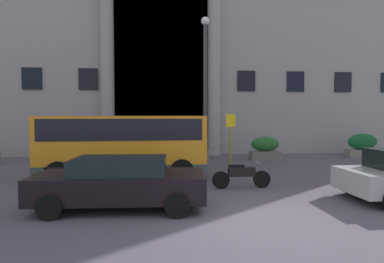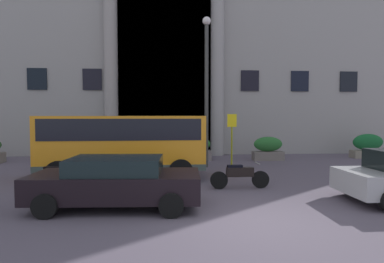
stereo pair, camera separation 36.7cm
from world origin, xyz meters
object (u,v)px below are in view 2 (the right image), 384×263
at_px(motorcycle_far_end, 56,178).
at_px(lamppost_plaza_centre, 207,80).
at_px(hedge_planter_entrance_right, 268,149).
at_px(scooter_by_planter, 239,175).
at_px(hedge_planter_far_west, 100,150).
at_px(parked_sedan_second, 116,181).
at_px(orange_minibus, 124,141).
at_px(hedge_planter_east, 368,146).
at_px(hedge_planter_entrance_left, 199,149).
at_px(bus_stop_sign, 232,135).

xyz_separation_m(motorcycle_far_end, lamppost_plaza_centre, (5.61, 4.64, 3.80)).
height_order(hedge_planter_entrance_right, scooter_by_planter, hedge_planter_entrance_right).
distance_m(hedge_planter_far_west, parked_sedan_second, 9.30).
height_order(orange_minibus, hedge_planter_entrance_right, orange_minibus).
relative_size(hedge_planter_far_west, hedge_planter_east, 1.01).
distance_m(orange_minibus, hedge_planter_far_west, 5.34).
xyz_separation_m(hedge_planter_entrance_left, motorcycle_far_end, (-5.46, -7.12, -0.17)).
distance_m(hedge_planter_entrance_left, scooter_by_planter, 7.23).
xyz_separation_m(bus_stop_sign, parked_sedan_second, (-4.41, -5.99, -0.89)).
height_order(hedge_planter_east, parked_sedan_second, hedge_planter_east).
bearing_deg(scooter_by_planter, bus_stop_sign, 81.50).
height_order(bus_stop_sign, hedge_planter_east, bus_stop_sign).
xyz_separation_m(orange_minibus, bus_stop_sign, (4.74, 1.85, 0.09)).
height_order(orange_minibus, hedge_planter_entrance_left, orange_minibus).
distance_m(hedge_planter_far_west, motorcycle_far_end, 6.95).
relative_size(hedge_planter_east, parked_sedan_second, 0.42).
bearing_deg(scooter_by_planter, hedge_planter_east, 37.44).
bearing_deg(hedge_planter_far_west, bus_stop_sign, -24.22).
bearing_deg(hedge_planter_entrance_left, hedge_planter_east, 1.30).
relative_size(hedge_planter_entrance_left, scooter_by_planter, 0.69).
xyz_separation_m(orange_minibus, hedge_planter_entrance_right, (7.41, 4.72, -0.87)).
xyz_separation_m(hedge_planter_entrance_left, scooter_by_planter, (0.70, -7.19, -0.17)).
bearing_deg(bus_stop_sign, orange_minibus, -158.65).
bearing_deg(hedge_planter_entrance_left, orange_minibus, -124.59).
distance_m(hedge_planter_entrance_left, hedge_planter_entrance_right, 3.95).
bearing_deg(lamppost_plaza_centre, orange_minibus, -144.75).
bearing_deg(hedge_planter_entrance_right, motorcycle_far_end, -144.14).
relative_size(parked_sedan_second, scooter_by_planter, 2.24).
relative_size(bus_stop_sign, motorcycle_far_end, 1.29).
bearing_deg(scooter_by_planter, lamppost_plaza_centre, 96.22).
bearing_deg(bus_stop_sign, parked_sedan_second, -126.39).
bearing_deg(hedge_planter_far_west, hedge_planter_entrance_right, -1.00).
relative_size(orange_minibus, hedge_planter_far_west, 3.22).
relative_size(orange_minibus, hedge_planter_entrance_left, 4.52).
bearing_deg(lamppost_plaza_centre, hedge_planter_entrance_right, 29.63).
height_order(bus_stop_sign, scooter_by_planter, bus_stop_sign).
bearing_deg(hedge_planter_east, hedge_planter_far_west, -178.54).
distance_m(hedge_planter_entrance_left, hedge_planter_far_west, 5.47).
bearing_deg(hedge_planter_entrance_right, lamppost_plaza_centre, -150.37).
bearing_deg(hedge_planter_far_west, lamppost_plaza_centre, -22.42).
distance_m(bus_stop_sign, lamppost_plaza_centre, 2.96).
relative_size(hedge_planter_east, motorcycle_far_end, 0.97).
relative_size(hedge_planter_far_west, parked_sedan_second, 0.43).
distance_m(hedge_planter_far_west, hedge_planter_east, 15.71).
distance_m(orange_minibus, scooter_by_planter, 4.81).
distance_m(orange_minibus, hedge_planter_entrance_right, 8.83).
xyz_separation_m(orange_minibus, hedge_planter_far_west, (-1.98, 4.88, -0.89)).
bearing_deg(scooter_by_planter, parked_sedan_second, -153.08).
xyz_separation_m(hedge_planter_east, scooter_by_planter, (-9.55, -7.42, -0.24)).
distance_m(hedge_planter_entrance_left, lamppost_plaza_centre, 4.40).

